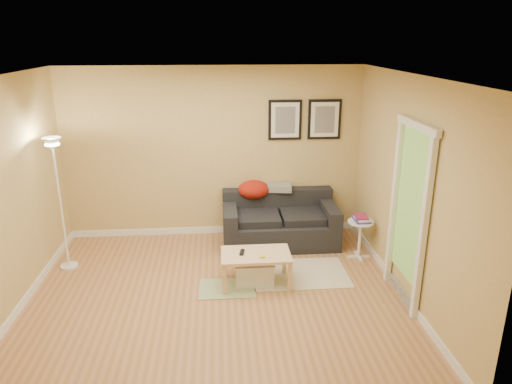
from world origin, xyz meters
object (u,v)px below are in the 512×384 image
sofa (280,220)px  coffee_table (256,269)px  storage_bin (254,272)px  book_stack (362,218)px  side_table (360,239)px  floor_lamp (61,208)px

sofa → coffee_table: sofa is taller
storage_bin → coffee_table: bearing=-68.6°
coffee_table → storage_bin: 0.08m
book_stack → coffee_table: bearing=-163.7°
storage_bin → book_stack: (1.55, 0.61, 0.44)m
coffee_table → storage_bin: bearing=110.8°
book_stack → storage_bin: bearing=-165.2°
storage_bin → side_table: 1.65m
side_table → floor_lamp: (-4.02, 0.04, 0.58)m
coffee_table → storage_bin: coffee_table is taller
book_stack → floor_lamp: (-4.03, 0.03, 0.26)m
storage_bin → floor_lamp: bearing=165.7°
coffee_table → storage_bin: (-0.02, 0.04, -0.06)m
coffee_table → storage_bin: size_ratio=1.75×
storage_bin → floor_lamp: floor_lamp is taller
sofa → book_stack: 1.23m
floor_lamp → sofa: bearing=10.6°
floor_lamp → storage_bin: bearing=-14.3°
sofa → coffee_table: bearing=-110.8°
coffee_table → book_stack: bearing=22.3°
book_stack → floor_lamp: size_ratio=0.14×
coffee_table → book_stack: size_ratio=3.32×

